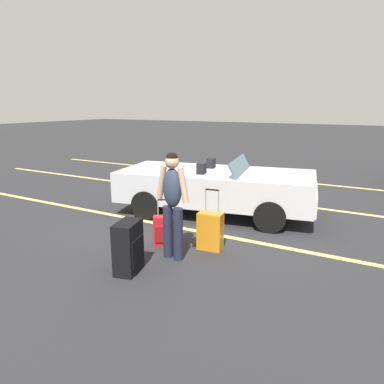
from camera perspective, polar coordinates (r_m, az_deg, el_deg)
ground_plane at (r=7.86m, az=3.70°, el=-3.40°), size 80.00×80.00×0.00m
lot_line_near at (r=6.84m, az=-0.67°, el=-6.03°), size 18.00×0.12×0.01m
lot_line_mid at (r=9.18m, az=7.71°, el=-0.97°), size 18.00×0.12×0.01m
lot_line_far at (r=11.67m, az=12.58°, el=2.01°), size 18.00×0.12×0.01m
convertible_car at (r=7.65m, az=5.28°, el=0.67°), size 4.39×2.49×1.24m
suitcase_large_black at (r=5.14m, az=-10.18°, el=-8.75°), size 0.40×0.53×0.74m
suitcase_medium_bright at (r=5.85m, az=2.96°, el=-6.26°), size 0.43×0.29×1.01m
suitcase_small_carryon at (r=6.07m, az=-4.56°, el=-6.17°), size 0.39×0.34×0.79m
traveler_person at (r=5.33m, az=-3.15°, el=-1.34°), size 0.61×0.26×1.65m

